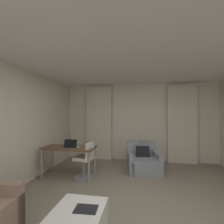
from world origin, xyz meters
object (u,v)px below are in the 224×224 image
Objects in this scene: desk_chair at (85,163)px; laptop at (72,146)px; desk at (69,150)px; armchair at (143,162)px; magazine_open at (86,209)px.

desk_chair is 2.70× the size of laptop.
desk is at bearing 174.57° from desk_chair.
laptop is (-1.73, -0.83, 0.54)m from armchair.
armchair is 1.61m from desk_chair.
desk_chair reaches higher than desk.
desk_chair is (0.43, -0.04, -0.29)m from desk.
armchair is 3.31× the size of magazine_open.
magazine_open is at bearing -59.69° from desk.
armchair is 2.03m from desk.
magazine_open is at bearing -70.29° from desk_chair.
laptop is at bearing -154.24° from armchair.
armchair is at bearing 21.61° from desk.
desk is 0.19m from laptop.
laptop is (-0.32, -0.06, 0.40)m from desk_chair.
desk_chair is 0.52m from laptop.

